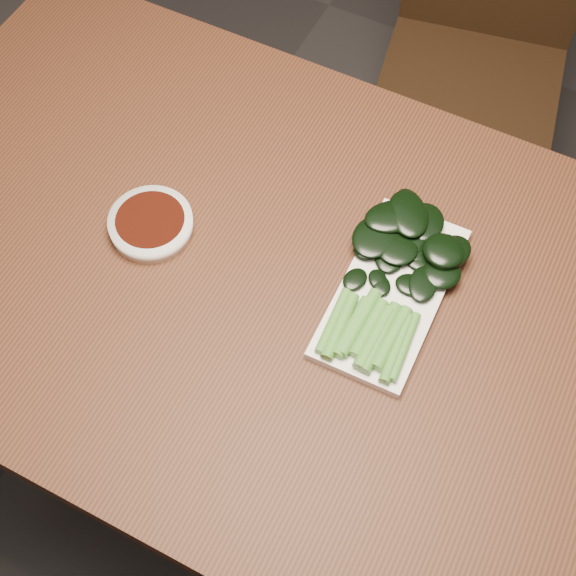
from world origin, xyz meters
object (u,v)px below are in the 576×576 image
(sauce_bowl, at_px, (151,224))
(serving_plate, at_px, (391,292))
(gai_lan, at_px, (398,269))
(table, at_px, (300,311))
(chair_far, at_px, (478,49))

(sauce_bowl, xyz_separation_m, serving_plate, (0.36, 0.06, -0.01))
(gai_lan, bearing_deg, table, -146.84)
(table, height_order, chair_far, chair_far)
(table, bearing_deg, serving_plate, 21.99)
(table, relative_size, gai_lan, 4.54)
(sauce_bowl, bearing_deg, gai_lan, 13.50)
(sauce_bowl, height_order, serving_plate, sauce_bowl)
(sauce_bowl, relative_size, serving_plate, 0.43)
(chair_far, height_order, gai_lan, chair_far)
(chair_far, distance_m, gai_lan, 0.83)
(chair_far, bearing_deg, sauce_bowl, -117.29)
(table, distance_m, sauce_bowl, 0.26)
(sauce_bowl, bearing_deg, table, 2.50)
(serving_plate, distance_m, gai_lan, 0.03)
(chair_far, xyz_separation_m, serving_plate, (0.10, -0.79, 0.27))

